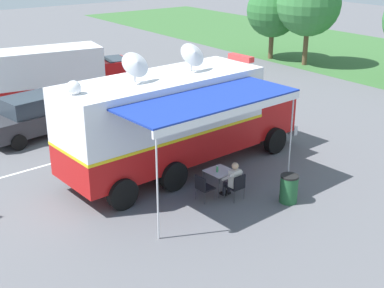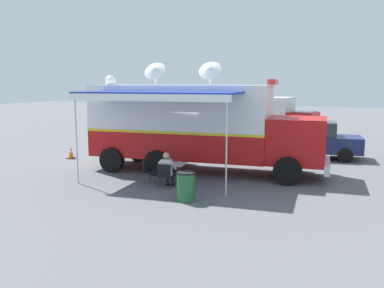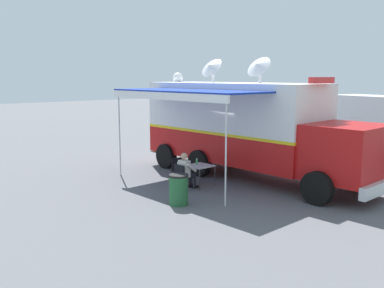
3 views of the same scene
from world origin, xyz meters
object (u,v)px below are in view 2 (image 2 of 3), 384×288
at_px(folding_table, 174,165).
at_px(folding_chair_at_table, 165,174).
at_px(traffic_cone, 71,153).
at_px(command_truck, 198,124).
at_px(car_far_corner, 314,140).
at_px(folding_chair_beside_table, 150,169).
at_px(car_behind_truck, 188,130).
at_px(water_bottle, 170,161).
at_px(seated_responder, 167,169).
at_px(support_truck, 259,117).
at_px(trash_bin, 186,186).

relative_size(folding_table, folding_chair_at_table, 0.98).
distance_m(folding_table, traffic_cone, 7.13).
xyz_separation_m(command_truck, car_far_corner, (-4.96, 4.10, -1.07)).
distance_m(folding_chair_beside_table, car_behind_truck, 9.05).
bearing_deg(traffic_cone, car_far_corner, 113.10).
height_order(water_bottle, seated_responder, seated_responder).
bearing_deg(traffic_cone, folding_chair_at_table, 62.69).
bearing_deg(car_behind_truck, support_truck, 145.39).
bearing_deg(seated_responder, folding_chair_at_table, 3.92).
bearing_deg(water_bottle, seated_responder, 15.24).
bearing_deg(water_bottle, folding_table, 101.59).
distance_m(water_bottle, car_far_corner, 8.42).
height_order(water_bottle, trash_bin, water_bottle).
bearing_deg(support_truck, seated_responder, -0.21).
bearing_deg(seated_responder, command_truck, 179.84).
height_order(folding_chair_at_table, traffic_cone, folding_chair_at_table).
height_order(folding_chair_beside_table, car_behind_truck, car_behind_truck).
distance_m(folding_table, water_bottle, 0.20).
relative_size(command_truck, support_truck, 1.37).
height_order(command_truck, water_bottle, command_truck).
bearing_deg(car_far_corner, support_truck, -144.85).
bearing_deg(car_behind_truck, seated_responder, 18.21).
relative_size(folding_chair_beside_table, trash_bin, 0.96).
relative_size(folding_table, trash_bin, 0.94).
bearing_deg(water_bottle, car_behind_truck, -161.60).
distance_m(folding_chair_at_table, folding_chair_beside_table, 1.06).
bearing_deg(folding_chair_beside_table, seated_responder, 66.80).
xyz_separation_m(folding_table, water_bottle, (0.02, -0.12, 0.16)).
height_order(trash_bin, car_far_corner, car_far_corner).
xyz_separation_m(folding_table, trash_bin, (1.87, 1.27, -0.22)).
bearing_deg(support_truck, car_behind_truck, -34.61).
bearing_deg(car_behind_truck, trash_bin, 22.18).
bearing_deg(folding_chair_at_table, car_far_corner, 152.96).
height_order(command_truck, car_far_corner, command_truck).
relative_size(water_bottle, traffic_cone, 0.39).
height_order(water_bottle, support_truck, support_truck).
distance_m(seated_responder, car_far_corner, 8.85).
bearing_deg(support_truck, folding_table, -0.39).
distance_m(folding_table, folding_chair_at_table, 0.82).
bearing_deg(trash_bin, folding_chair_at_table, -131.16).
bearing_deg(car_behind_truck, car_far_corner, 79.45).
xyz_separation_m(trash_bin, traffic_cone, (-4.51, -7.88, -0.18)).
xyz_separation_m(water_bottle, support_truck, (-13.02, 0.21, 0.55)).
distance_m(trash_bin, car_behind_truck, 11.26).
bearing_deg(car_far_corner, seated_responder, -27.67).
bearing_deg(trash_bin, support_truck, -175.44).
xyz_separation_m(support_truck, car_far_corner, (5.77, 4.06, -0.51)).
relative_size(water_bottle, seated_responder, 0.18).
distance_m(support_truck, car_behind_truck, 5.42).
bearing_deg(car_far_corner, folding_chair_at_table, -27.04).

